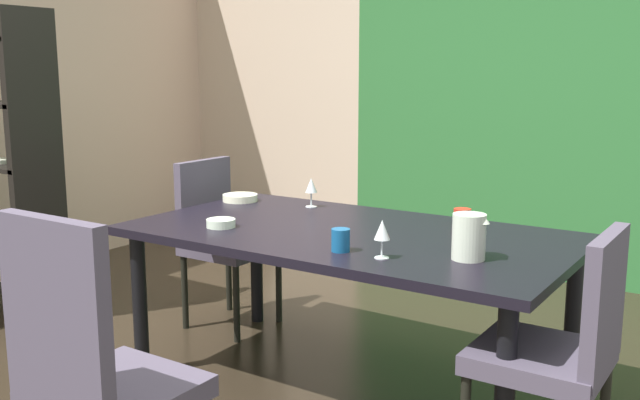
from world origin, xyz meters
name	(u,v)px	position (x,y,z in m)	size (l,w,h in m)	color
back_panel_interior	(272,76)	(-1.83, 2.68, 1.41)	(1.80, 0.10, 2.81)	beige
garden_window_panel	(605,77)	(0.90, 2.68, 1.41)	(3.67, 0.10, 2.81)	#2E6E34
dining_table	(349,246)	(0.33, 0.40, 0.67)	(1.99, 1.09, 0.74)	black
chair_right_near	(563,344)	(1.37, 0.09, 0.53)	(0.44, 0.44, 0.93)	#4F4658
chair_left_far	(221,232)	(-0.72, 0.72, 0.54)	(0.45, 0.44, 0.95)	#4F4658
chair_head_near	(92,370)	(0.28, -1.00, 0.57)	(0.44, 0.44, 1.06)	#4F4658
wine_glass_center	(382,231)	(0.68, 0.06, 0.85)	(0.06, 0.06, 0.15)	silver
wine_glass_corner	(311,187)	(-0.13, 0.77, 0.85)	(0.06, 0.06, 0.15)	silver
serving_bowl_south	(221,223)	(-0.20, 0.14, 0.76)	(0.13, 0.13, 0.04)	white
serving_bowl_right	(240,198)	(-0.55, 0.70, 0.76)	(0.19, 0.19, 0.04)	white
cup_east	(462,217)	(0.70, 0.80, 0.78)	(0.08, 0.08, 0.08)	red
cup_west	(341,240)	(0.49, 0.06, 0.79)	(0.07, 0.07, 0.09)	#14538B
pitcher_left	(469,236)	(0.96, 0.23, 0.83)	(0.14, 0.13, 0.18)	silver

